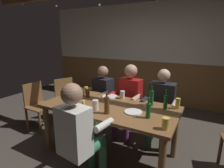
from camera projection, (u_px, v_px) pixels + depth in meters
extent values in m
plane|color=#423A33|center=(113.00, 148.00, 2.89)|extent=(8.01, 8.01, 0.00)
cube|color=silver|center=(161.00, 32.00, 4.55)|extent=(6.68, 0.12, 1.48)
cube|color=brown|center=(158.00, 82.00, 4.87)|extent=(6.68, 0.12, 1.10)
cube|color=brown|center=(109.00, 107.00, 2.59)|extent=(1.90, 0.93, 0.04)
cylinder|color=brown|center=(47.00, 128.00, 2.76)|extent=(0.08, 0.08, 0.73)
cylinder|color=brown|center=(162.00, 166.00, 1.95)|extent=(0.08, 0.08, 0.73)
cylinder|color=brown|center=(79.00, 111.00, 3.41)|extent=(0.08, 0.08, 0.73)
cylinder|color=brown|center=(175.00, 134.00, 2.60)|extent=(0.08, 0.08, 0.73)
cube|color=black|center=(103.00, 91.00, 3.51)|extent=(0.40, 0.30, 0.50)
sphere|color=#9E755B|center=(103.00, 71.00, 3.42)|extent=(0.21, 0.21, 0.21)
cylinder|color=#33724C|center=(102.00, 105.00, 3.39)|extent=(0.20, 0.44, 0.13)
cylinder|color=#33724C|center=(94.00, 103.00, 3.51)|extent=(0.20, 0.44, 0.13)
cylinder|color=#33724C|center=(94.00, 123.00, 3.30)|extent=(0.10, 0.10, 0.42)
cylinder|color=#33724C|center=(87.00, 120.00, 3.42)|extent=(0.10, 0.10, 0.42)
cylinder|color=black|center=(102.00, 95.00, 3.18)|extent=(0.13, 0.29, 0.08)
cylinder|color=#9E755B|center=(86.00, 91.00, 3.44)|extent=(0.13, 0.29, 0.08)
cube|color=#AD1919|center=(130.00, 94.00, 3.24)|extent=(0.40, 0.24, 0.55)
sphere|color=tan|center=(131.00, 71.00, 3.13)|extent=(0.23, 0.23, 0.23)
cylinder|color=#6B2D66|center=(132.00, 111.00, 3.13)|extent=(0.15, 0.41, 0.13)
cylinder|color=#6B2D66|center=(121.00, 109.00, 3.24)|extent=(0.15, 0.41, 0.13)
cylinder|color=#6B2D66|center=(126.00, 130.00, 3.03)|extent=(0.10, 0.10, 0.42)
cylinder|color=#6B2D66|center=(115.00, 127.00, 3.14)|extent=(0.10, 0.10, 0.42)
cylinder|color=tan|center=(136.00, 98.00, 2.91)|extent=(0.09, 0.28, 0.08)
cylinder|color=#AD1919|center=(112.00, 94.00, 3.14)|extent=(0.09, 0.28, 0.08)
cube|color=black|center=(162.00, 99.00, 2.97)|extent=(0.40, 0.26, 0.54)
sphere|color=beige|center=(164.00, 75.00, 2.87)|extent=(0.20, 0.20, 0.20)
cylinder|color=#33724C|center=(166.00, 118.00, 2.87)|extent=(0.15, 0.39, 0.13)
cylinder|color=#33724C|center=(153.00, 115.00, 2.97)|extent=(0.15, 0.39, 0.13)
cylinder|color=#33724C|center=(163.00, 139.00, 2.78)|extent=(0.10, 0.10, 0.42)
cylinder|color=#33724C|center=(149.00, 135.00, 2.87)|extent=(0.10, 0.10, 0.42)
cylinder|color=beige|center=(174.00, 105.00, 2.64)|extent=(0.09, 0.28, 0.08)
cylinder|color=black|center=(144.00, 100.00, 2.84)|extent=(0.09, 0.28, 0.08)
cube|color=silver|center=(74.00, 131.00, 1.94)|extent=(0.38, 0.28, 0.55)
sphere|color=#9E755B|center=(72.00, 94.00, 1.84)|extent=(0.23, 0.23, 0.23)
cylinder|color=#33724C|center=(79.00, 143.00, 2.18)|extent=(0.18, 0.44, 0.13)
cylinder|color=#33724C|center=(91.00, 149.00, 2.07)|extent=(0.18, 0.44, 0.13)
cylinder|color=#33724C|center=(91.00, 154.00, 2.41)|extent=(0.10, 0.10, 0.42)
cylinder|color=#33724C|center=(103.00, 159.00, 2.31)|extent=(0.10, 0.10, 0.42)
cylinder|color=silver|center=(78.00, 116.00, 2.26)|extent=(0.11, 0.29, 0.08)
cylinder|color=silver|center=(104.00, 125.00, 2.02)|extent=(0.11, 0.29, 0.08)
cylinder|color=brown|center=(220.00, 150.00, 2.48)|extent=(0.04, 0.04, 0.44)
cube|color=brown|center=(68.00, 100.00, 3.74)|extent=(0.58, 0.58, 0.02)
cube|color=brown|center=(64.00, 88.00, 3.84)|extent=(0.19, 0.38, 0.42)
cylinder|color=brown|center=(82.00, 111.00, 3.77)|extent=(0.04, 0.04, 0.44)
cylinder|color=brown|center=(64.00, 116.00, 3.54)|extent=(0.04, 0.04, 0.44)
cylinder|color=brown|center=(73.00, 106.00, 4.06)|extent=(0.04, 0.04, 0.44)
cylinder|color=brown|center=(57.00, 110.00, 3.83)|extent=(0.04, 0.04, 0.44)
cube|color=brown|center=(41.00, 106.00, 3.43)|extent=(0.46, 0.46, 0.02)
cube|color=brown|center=(33.00, 93.00, 3.48)|extent=(0.05, 0.40, 0.42)
cylinder|color=brown|center=(56.00, 116.00, 3.55)|extent=(0.04, 0.04, 0.44)
cylinder|color=brown|center=(40.00, 124.00, 3.24)|extent=(0.04, 0.04, 0.44)
cylinder|color=brown|center=(44.00, 112.00, 3.74)|extent=(0.04, 0.04, 0.44)
cylinder|color=brown|center=(27.00, 119.00, 3.43)|extent=(0.04, 0.04, 0.44)
cylinder|color=#F9E08C|center=(84.00, 103.00, 2.55)|extent=(0.04, 0.04, 0.08)
cylinder|color=white|center=(110.00, 96.00, 2.95)|extent=(0.25, 0.25, 0.01)
cylinder|color=white|center=(133.00, 112.00, 2.34)|extent=(0.23, 0.23, 0.01)
cylinder|color=#195923|center=(151.00, 98.00, 2.56)|extent=(0.06, 0.06, 0.21)
cylinder|color=#195923|center=(152.00, 88.00, 2.53)|extent=(0.03, 0.03, 0.08)
cylinder|color=#593314|center=(107.00, 105.00, 2.28)|extent=(0.07, 0.07, 0.22)
cylinder|color=#593314|center=(107.00, 95.00, 2.25)|extent=(0.02, 0.02, 0.05)
cylinder|color=#195923|center=(148.00, 111.00, 2.16)|extent=(0.06, 0.06, 0.18)
cylinder|color=#195923|center=(149.00, 100.00, 2.13)|extent=(0.02, 0.02, 0.08)
cylinder|color=#195923|center=(166.00, 102.00, 2.42)|extent=(0.05, 0.05, 0.20)
cylinder|color=#195923|center=(166.00, 92.00, 2.39)|extent=(0.02, 0.02, 0.08)
cylinder|color=#E5C64C|center=(86.00, 90.00, 3.12)|extent=(0.07, 0.07, 0.12)
cylinder|color=#4C2D19|center=(88.00, 93.00, 2.93)|extent=(0.07, 0.07, 0.13)
cylinder|color=#E5C64C|center=(82.00, 92.00, 2.98)|extent=(0.08, 0.08, 0.14)
cylinder|color=white|center=(122.00, 95.00, 2.86)|extent=(0.07, 0.07, 0.12)
cylinder|color=#E5C64C|center=(178.00, 104.00, 2.45)|extent=(0.06, 0.06, 0.15)
cylinder|color=#E5C64C|center=(166.00, 124.00, 1.90)|extent=(0.08, 0.08, 0.13)
cylinder|color=white|center=(96.00, 105.00, 2.42)|extent=(0.08, 0.08, 0.13)
sphere|color=#F9EAB2|center=(23.00, 4.00, 3.72)|extent=(0.04, 0.04, 0.04)
sphere|color=#F9EAB2|center=(56.00, 6.00, 3.30)|extent=(0.04, 0.04, 0.04)
sphere|color=#F9EAB2|center=(99.00, 5.00, 2.88)|extent=(0.04, 0.04, 0.04)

